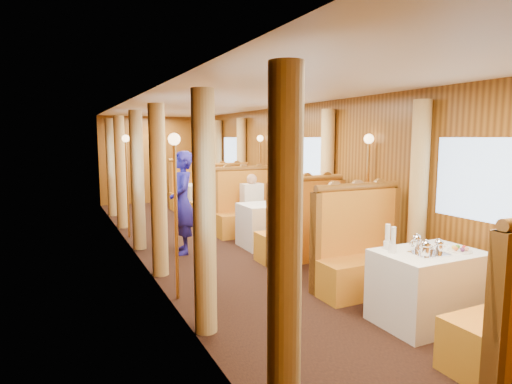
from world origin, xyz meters
TOP-DOWN VIEW (x-y plane):
  - floor at (0.00, 0.00)m, footprint 3.00×12.00m
  - ceiling at (0.00, 0.00)m, footprint 3.00×12.00m
  - wall_far at (0.00, 6.00)m, footprint 3.00×0.01m
  - wall_left at (-1.50, 0.00)m, footprint 0.01×12.00m
  - wall_right at (1.50, 0.00)m, footprint 0.01×12.00m
  - doorway_far at (0.00, 5.97)m, footprint 0.80×0.04m
  - table_near at (0.75, -3.50)m, footprint 1.05×0.72m
  - banquette_near_aft at (0.75, -2.49)m, footprint 1.30×0.55m
  - table_mid at (0.75, 0.00)m, footprint 1.05×0.72m
  - banquette_mid_fwd at (0.75, -1.01)m, footprint 1.30×0.55m
  - banquette_mid_aft at (0.75, 1.01)m, footprint 1.30×0.55m
  - table_far at (0.75, 3.50)m, footprint 1.05×0.72m
  - banquette_far_fwd at (0.75, 2.49)m, footprint 1.30×0.55m
  - banquette_far_aft at (0.75, 4.51)m, footprint 1.30×0.55m
  - tea_tray at (0.66, -3.58)m, footprint 0.36×0.29m
  - teapot_left at (0.54, -3.64)m, footprint 0.17×0.14m
  - teapot_right at (0.76, -3.60)m, footprint 0.17×0.15m
  - teapot_back at (0.65, -3.42)m, footprint 0.16×0.13m
  - fruit_plate at (1.02, -3.64)m, footprint 0.24×0.24m
  - cup_inboard at (0.37, -3.38)m, footprint 0.08×0.08m
  - cup_outboard at (0.42, -3.25)m, footprint 0.08×0.08m
  - rose_vase_mid at (0.78, -0.01)m, footprint 0.06×0.06m
  - rose_vase_far at (0.72, 3.51)m, footprint 0.06×0.06m
  - window_left_near at (-1.49, -3.50)m, footprint 0.01×1.20m
  - curtain_left_near_a at (-1.38, -4.28)m, footprint 0.22×0.22m
  - curtain_left_near_b at (-1.38, -2.72)m, footprint 0.22×0.22m
  - window_right_near at (1.49, -3.50)m, footprint 0.01×1.20m
  - curtain_right_near_b at (1.38, -2.72)m, footprint 0.22×0.22m
  - window_left_mid at (-1.49, 0.00)m, footprint 0.01×1.20m
  - curtain_left_mid_a at (-1.38, -0.78)m, footprint 0.22×0.22m
  - curtain_left_mid_b at (-1.38, 0.78)m, footprint 0.22×0.22m
  - window_right_mid at (1.49, 0.00)m, footprint 0.01×1.20m
  - curtain_right_mid_a at (1.38, -0.78)m, footprint 0.22×0.22m
  - curtain_right_mid_b at (1.38, 0.78)m, footprint 0.22×0.22m
  - window_left_far at (-1.49, 3.50)m, footprint 0.01×1.20m
  - curtain_left_far_a at (-1.38, 2.72)m, footprint 0.22×0.22m
  - curtain_left_far_b at (-1.38, 4.28)m, footprint 0.22×0.22m
  - window_right_far at (1.49, 3.50)m, footprint 0.01×1.20m
  - curtain_right_far_a at (1.38, 2.72)m, footprint 0.22×0.22m
  - curtain_right_far_b at (1.38, 4.28)m, footprint 0.22×0.22m
  - sconce_left_fore at (-1.40, -1.75)m, footprint 0.14×0.14m
  - sconce_right_fore at (1.40, -1.75)m, footprint 0.14×0.14m
  - sconce_left_aft at (-1.40, 1.75)m, footprint 0.14×0.14m
  - sconce_right_aft at (1.40, 1.75)m, footprint 0.14×0.14m
  - steward at (-0.78, 0.19)m, footprint 0.50×0.67m
  - passenger at (0.75, 0.75)m, footprint 0.40×0.44m

SIDE VIEW (x-z plane):
  - floor at x=0.00m, z-range -0.01..0.01m
  - table_near at x=0.75m, z-range 0.00..0.75m
  - table_mid at x=0.75m, z-range 0.00..0.75m
  - table_far at x=0.75m, z-range 0.00..0.75m
  - banquette_near_aft at x=0.75m, z-range -0.25..1.09m
  - banquette_mid_fwd at x=0.75m, z-range -0.25..1.09m
  - banquette_mid_aft at x=0.75m, z-range -0.25..1.09m
  - banquette_far_fwd at x=0.75m, z-range -0.25..1.09m
  - banquette_far_aft at x=0.75m, z-range -0.25..1.09m
  - passenger at x=0.75m, z-range 0.36..1.12m
  - tea_tray at x=0.66m, z-range 0.75..0.76m
  - fruit_plate at x=1.02m, z-range 0.74..0.80m
  - teapot_right at x=0.76m, z-range 0.75..0.86m
  - teapot_left at x=0.54m, z-range 0.75..0.88m
  - teapot_back at x=0.65m, z-range 0.75..0.88m
  - steward at x=-0.78m, z-range 0.00..1.68m
  - cup_inboard at x=0.37m, z-range 0.72..0.99m
  - cup_outboard at x=0.42m, z-range 0.72..0.99m
  - rose_vase_mid at x=0.78m, z-range 0.75..1.11m
  - rose_vase_far at x=0.72m, z-range 0.75..1.11m
  - doorway_far at x=0.00m, z-range 0.00..2.00m
  - curtain_left_near_a at x=-1.38m, z-range 0.00..2.35m
  - curtain_left_near_b at x=-1.38m, z-range 0.00..2.35m
  - curtain_right_near_b at x=1.38m, z-range 0.00..2.35m
  - curtain_left_mid_a at x=-1.38m, z-range 0.00..2.35m
  - curtain_left_mid_b at x=-1.38m, z-range 0.00..2.35m
  - curtain_right_mid_a at x=1.38m, z-range 0.00..2.35m
  - curtain_right_mid_b at x=1.38m, z-range 0.00..2.35m
  - curtain_left_far_a at x=-1.38m, z-range 0.00..2.35m
  - curtain_left_far_b at x=-1.38m, z-range 0.00..2.35m
  - curtain_right_far_a at x=1.38m, z-range 0.00..2.35m
  - curtain_right_far_b at x=1.38m, z-range 0.00..2.35m
  - wall_far at x=0.00m, z-range 0.00..2.50m
  - wall_left at x=-1.50m, z-range 0.00..2.50m
  - wall_right at x=1.50m, z-range 0.00..2.50m
  - sconce_left_fore at x=-1.40m, z-range 0.41..2.36m
  - sconce_right_fore at x=1.40m, z-range 0.41..2.36m
  - sconce_left_aft at x=-1.40m, z-range 0.41..2.36m
  - sconce_right_aft at x=1.40m, z-range 0.41..2.36m
  - window_left_near at x=-1.49m, z-range 1.00..1.90m
  - window_right_near at x=1.49m, z-range 1.00..1.90m
  - window_left_mid at x=-1.49m, z-range 1.00..1.90m
  - window_right_mid at x=1.49m, z-range 1.00..1.90m
  - window_left_far at x=-1.49m, z-range 1.00..1.90m
  - window_right_far at x=1.49m, z-range 1.00..1.90m
  - ceiling at x=0.00m, z-range 2.49..2.51m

